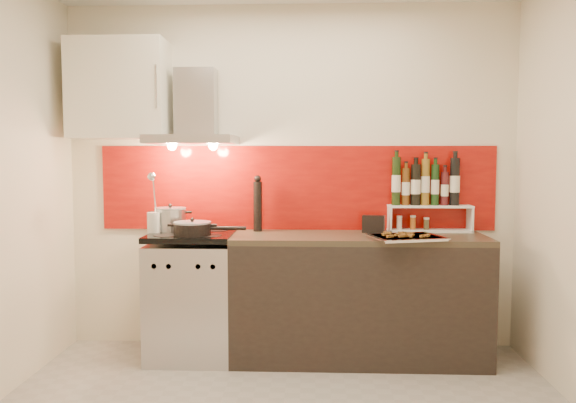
{
  "coord_description": "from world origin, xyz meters",
  "views": [
    {
      "loc": [
        0.15,
        -2.89,
        1.45
      ],
      "look_at": [
        0.0,
        0.95,
        1.15
      ],
      "focal_mm": 35.0,
      "sensor_mm": 36.0,
      "label": 1
    }
  ],
  "objects_px": {
    "stock_pot": "(170,219)",
    "pepper_mill": "(258,204)",
    "counter": "(358,297)",
    "baking_tray": "(406,237)",
    "saute_pan": "(193,228)",
    "range_stove": "(193,296)"
  },
  "relations": [
    {
      "from": "saute_pan",
      "to": "pepper_mill",
      "type": "bearing_deg",
      "value": 35.47
    },
    {
      "from": "saute_pan",
      "to": "pepper_mill",
      "type": "distance_m",
      "value": 0.54
    },
    {
      "from": "baking_tray",
      "to": "pepper_mill",
      "type": "bearing_deg",
      "value": 159.77
    },
    {
      "from": "range_stove",
      "to": "pepper_mill",
      "type": "xyz_separation_m",
      "value": [
        0.46,
        0.18,
        0.66
      ]
    },
    {
      "from": "range_stove",
      "to": "saute_pan",
      "type": "bearing_deg",
      "value": -73.41
    },
    {
      "from": "saute_pan",
      "to": "baking_tray",
      "type": "bearing_deg",
      "value": -3.18
    },
    {
      "from": "counter",
      "to": "saute_pan",
      "type": "distance_m",
      "value": 1.28
    },
    {
      "from": "counter",
      "to": "range_stove",
      "type": "bearing_deg",
      "value": -179.77
    },
    {
      "from": "stock_pot",
      "to": "counter",
      "type": "bearing_deg",
      "value": -4.52
    },
    {
      "from": "range_stove",
      "to": "pepper_mill",
      "type": "distance_m",
      "value": 0.83
    },
    {
      "from": "saute_pan",
      "to": "pepper_mill",
      "type": "height_order",
      "value": "pepper_mill"
    },
    {
      "from": "range_stove",
      "to": "counter",
      "type": "xyz_separation_m",
      "value": [
        1.2,
        0.0,
        0.01
      ]
    },
    {
      "from": "range_stove",
      "to": "counter",
      "type": "height_order",
      "value": "range_stove"
    },
    {
      "from": "stock_pot",
      "to": "pepper_mill",
      "type": "height_order",
      "value": "pepper_mill"
    },
    {
      "from": "counter",
      "to": "pepper_mill",
      "type": "xyz_separation_m",
      "value": [
        -0.74,
        0.18,
        0.65
      ]
    },
    {
      "from": "stock_pot",
      "to": "pepper_mill",
      "type": "relative_size",
      "value": 0.56
    },
    {
      "from": "pepper_mill",
      "to": "stock_pot",
      "type": "bearing_deg",
      "value": -173.79
    },
    {
      "from": "stock_pot",
      "to": "baking_tray",
      "type": "height_order",
      "value": "stock_pot"
    },
    {
      "from": "saute_pan",
      "to": "baking_tray",
      "type": "height_order",
      "value": "saute_pan"
    },
    {
      "from": "pepper_mill",
      "to": "counter",
      "type": "bearing_deg",
      "value": -13.65
    },
    {
      "from": "counter",
      "to": "pepper_mill",
      "type": "relative_size",
      "value": 4.28
    },
    {
      "from": "counter",
      "to": "baking_tray",
      "type": "relative_size",
      "value": 3.3
    }
  ]
}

